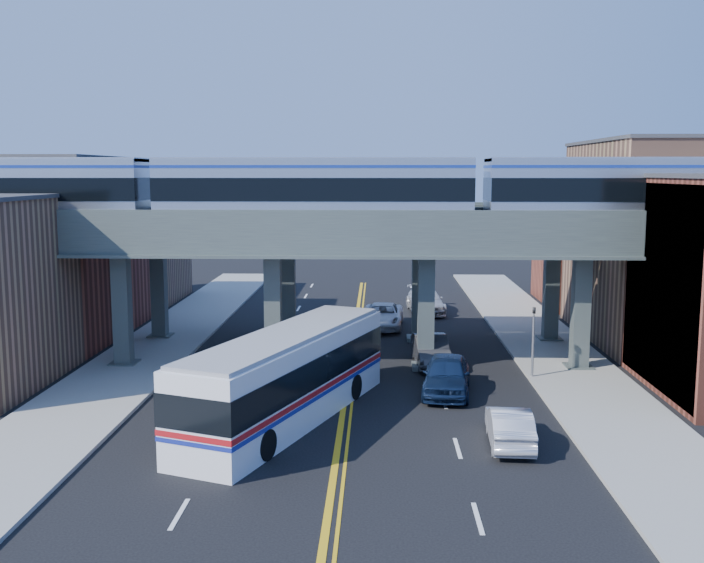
{
  "coord_description": "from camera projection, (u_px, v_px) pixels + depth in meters",
  "views": [
    {
      "loc": [
        1.47,
        -32.3,
        10.27
      ],
      "look_at": [
        0.22,
        5.53,
        4.96
      ],
      "focal_mm": 40.0,
      "sensor_mm": 36.0,
      "label": 1
    }
  ],
  "objects": [
    {
      "name": "ground",
      "position": [
        342.0,
        414.0,
        33.44
      ],
      "size": [
        120.0,
        120.0,
        0.0
      ],
      "primitive_type": "plane",
      "color": "black",
      "rests_on": "ground"
    },
    {
      "name": "sidewalk_west",
      "position": [
        145.0,
        356.0,
        43.7
      ],
      "size": [
        5.0,
        70.0,
        0.16
      ],
      "primitive_type": "cube",
      "color": "gray",
      "rests_on": "ground"
    },
    {
      "name": "sidewalk_east",
      "position": [
        560.0,
        359.0,
        42.96
      ],
      "size": [
        5.0,
        70.0,
        0.16
      ],
      "primitive_type": "cube",
      "color": "gray",
      "rests_on": "ground"
    },
    {
      "name": "building_west_b",
      "position": [
        59.0,
        248.0,
        49.12
      ],
      "size": [
        8.0,
        14.0,
        11.0
      ],
      "primitive_type": "cube",
      "color": "brown",
      "rests_on": "ground"
    },
    {
      "name": "building_west_c",
      "position": [
        126.0,
        251.0,
        62.19
      ],
      "size": [
        8.0,
        10.0,
        8.0
      ],
      "primitive_type": "cube",
      "color": "#865C45",
      "rests_on": "ground"
    },
    {
      "name": "building_east_b",
      "position": [
        656.0,
        242.0,
        47.85
      ],
      "size": [
        8.0,
        14.0,
        12.0
      ],
      "primitive_type": "cube",
      "color": "#865C45",
      "rests_on": "ground"
    },
    {
      "name": "building_east_c",
      "position": [
        596.0,
        247.0,
        60.92
      ],
      "size": [
        8.0,
        10.0,
        9.0
      ],
      "primitive_type": "cube",
      "color": "brown",
      "rests_on": "ground"
    },
    {
      "name": "mural_panel",
      "position": [
        660.0,
        292.0,
        36.27
      ],
      "size": [
        0.1,
        9.5,
        9.5
      ],
      "primitive_type": "cube",
      "color": "teal",
      "rests_on": "ground"
    },
    {
      "name": "elevated_viaduct_near",
      "position": [
        349.0,
        246.0,
        40.46
      ],
      "size": [
        52.0,
        3.6,
        7.4
      ],
      "color": "#444F4B",
      "rests_on": "ground"
    },
    {
      "name": "elevated_viaduct_far",
      "position": [
        353.0,
        235.0,
        47.39
      ],
      "size": [
        52.0,
        3.6,
        7.4
      ],
      "color": "#444F4B",
      "rests_on": "ground"
    },
    {
      "name": "transit_train",
      "position": [
        314.0,
        190.0,
        40.12
      ],
      "size": [
        49.8,
        3.12,
        3.65
      ],
      "color": "black",
      "rests_on": "elevated_viaduct_near"
    },
    {
      "name": "stop_sign",
      "position": [
        352.0,
        358.0,
        36.16
      ],
      "size": [
        0.76,
        0.09,
        2.63
      ],
      "color": "slate",
      "rests_on": "ground"
    },
    {
      "name": "traffic_signal",
      "position": [
        533.0,
        334.0,
        38.76
      ],
      "size": [
        0.15,
        0.18,
        4.1
      ],
      "color": "slate",
      "rests_on": "ground"
    },
    {
      "name": "transit_bus",
      "position": [
        287.0,
        377.0,
        32.43
      ],
      "size": [
        7.77,
        14.0,
        3.56
      ],
      "rotation": [
        0.0,
        0.0,
        1.21
      ],
      "color": "white",
      "rests_on": "ground"
    },
    {
      "name": "car_lane_a",
      "position": [
        447.0,
        375.0,
        36.47
      ],
      "size": [
        2.76,
        5.51,
        1.8
      ],
      "primitive_type": "imported",
      "rotation": [
        0.0,
        0.0,
        -0.12
      ],
      "color": "#101F3D",
      "rests_on": "ground"
    },
    {
      "name": "car_lane_b",
      "position": [
        431.0,
        350.0,
        41.84
      ],
      "size": [
        2.03,
        4.99,
        1.61
      ],
      "primitive_type": "imported",
      "rotation": [
        0.0,
        0.0,
        0.07
      ],
      "color": "#343437",
      "rests_on": "ground"
    },
    {
      "name": "car_lane_c",
      "position": [
        382.0,
        316.0,
        51.98
      ],
      "size": [
        2.95,
        5.81,
        1.57
      ],
      "primitive_type": "imported",
      "rotation": [
        0.0,
        0.0,
        -0.06
      ],
      "color": "white",
      "rests_on": "ground"
    },
    {
      "name": "car_lane_d",
      "position": [
        425.0,
        301.0,
        57.56
      ],
      "size": [
        2.88,
        6.12,
        1.73
      ],
      "primitive_type": "imported",
      "rotation": [
        0.0,
        0.0,
        0.08
      ],
      "color": "#BBBCC0",
      "rests_on": "ground"
    },
    {
      "name": "car_parked_curb",
      "position": [
        510.0,
        426.0,
        29.66
      ],
      "size": [
        1.79,
        4.49,
        1.45
      ],
      "primitive_type": "imported",
      "rotation": [
        0.0,
        0.0,
        3.08
      ],
      "color": "silver",
      "rests_on": "ground"
    }
  ]
}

